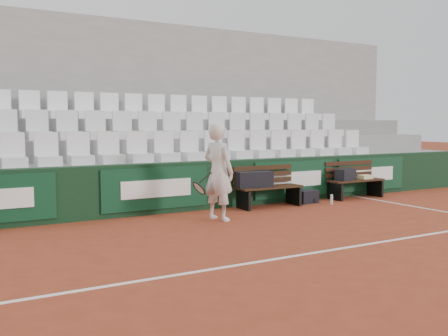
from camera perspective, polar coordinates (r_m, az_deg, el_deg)
ground at (r=6.73m, az=6.28°, el=-10.28°), size 80.00×80.00×0.00m
court_baseline at (r=6.73m, az=6.28°, el=-10.25°), size 18.00×0.06×0.01m
back_barrier at (r=10.11m, az=-6.67°, el=-2.24°), size 18.00×0.34×1.00m
grandstand_tier_front at (r=10.67m, az=-8.33°, el=-1.89°), size 18.00×0.95×1.00m
grandstand_tier_mid at (r=11.54m, az=-10.04°, el=-0.27°), size 18.00×0.95×1.45m
grandstand_tier_back at (r=12.42m, az=-11.51°, el=1.11°), size 18.00×0.95×1.90m
grandstand_rear_wall at (r=12.99m, az=-12.46°, el=6.78°), size 18.00×0.30×4.40m
seat_row_front at (r=10.44m, az=-8.04°, el=2.45°), size 11.90×0.44×0.63m
seat_row_mid at (r=11.32m, az=-9.82°, el=4.90°), size 11.90×0.44×0.63m
seat_row_back at (r=12.23m, az=-11.36°, el=6.99°), size 11.90×0.44×0.63m
bench_left at (r=10.76m, az=5.20°, el=-3.28°), size 1.50×0.56×0.45m
bench_right at (r=12.42m, az=14.80°, el=-2.31°), size 1.50×0.56×0.45m
sports_bag_left at (r=10.53m, az=3.46°, el=-1.31°), size 0.81×0.45×0.33m
sports_bag_right at (r=12.21m, az=13.70°, el=-0.71°), size 0.63×0.43×0.27m
towel at (r=12.62m, az=15.83°, el=-0.98°), size 0.34×0.26×0.09m
sports_bag_ground at (r=11.43m, az=9.47°, el=-3.24°), size 0.49×0.32×0.29m
water_bottle_near at (r=10.29m, az=2.84°, el=-4.23°), size 0.07×0.07×0.24m
water_bottle_far at (r=11.33m, az=12.19°, el=-3.53°), size 0.06×0.06×0.22m
tennis_player at (r=9.18m, az=-0.66°, el=-0.45°), size 0.81×0.77×1.80m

